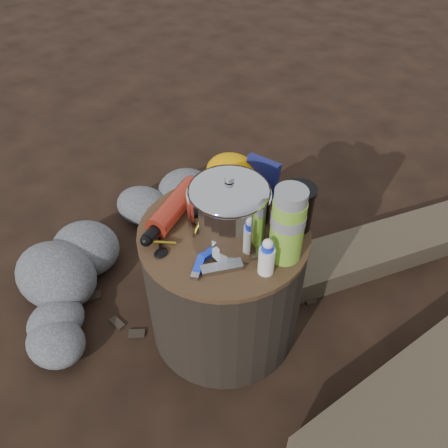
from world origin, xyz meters
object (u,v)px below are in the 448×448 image
Objects in this scene: stump at (224,282)px; thermos at (288,225)px; fuel_bottle at (174,207)px; camping_pot at (229,212)px; travel_mug at (298,208)px.

thermos is (0.19, 0.02, 0.34)m from stump.
thermos is at bearing -2.28° from fuel_bottle.
thermos reaches higher than stump.
stump is at bearing 0.64° from fuel_bottle.
fuel_bottle is at bearing -168.16° from stump.
fuel_bottle is at bearing -175.98° from camping_pot.
thermos is 1.64× the size of travel_mug.
camping_pot is (0.03, -0.02, 0.33)m from stump.
fuel_bottle is 1.27× the size of thermos.
camping_pot reaches higher than stump.
stump is 0.38m from thermos.
thermos is at bearing -74.20° from travel_mug.
stump is 0.36m from travel_mug.
stump is 3.68× the size of travel_mug.
fuel_bottle is 0.35m from travel_mug.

